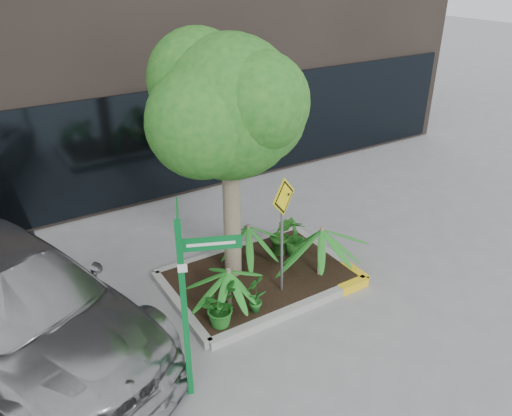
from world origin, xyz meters
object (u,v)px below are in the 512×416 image
tree (229,108)px  cattle_sign (283,217)px  parked_car (13,304)px  street_sign_post (187,291)px

tree → cattle_sign: tree is taller
parked_car → street_sign_post: bearing=-69.9°
tree → street_sign_post: (-1.76, -2.03, -1.58)m
tree → street_sign_post: bearing=-131.0°
tree → cattle_sign: 1.95m
tree → parked_car: tree is taller
parked_car → cattle_sign: size_ratio=2.69×
parked_car → cattle_sign: (4.08, -1.01, 0.76)m
cattle_sign → parked_car: bearing=141.3°
street_sign_post → cattle_sign: size_ratio=1.26×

